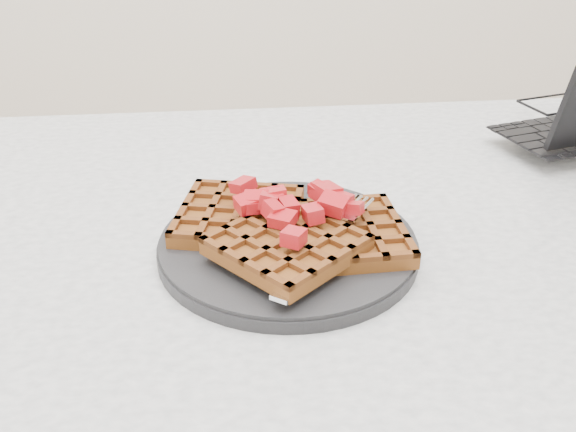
% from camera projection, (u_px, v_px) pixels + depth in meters
% --- Properties ---
extents(table, '(1.20, 0.80, 0.75)m').
position_uv_depth(table, '(404.00, 327.00, 0.70)').
color(table, silver).
rests_on(table, ground).
extents(plate, '(0.25, 0.25, 0.02)m').
position_uv_depth(plate, '(288.00, 245.00, 0.62)').
color(plate, black).
rests_on(plate, table).
extents(waffles, '(0.23, 0.22, 0.03)m').
position_uv_depth(waffles, '(289.00, 230.00, 0.61)').
color(waffles, brown).
rests_on(waffles, plate).
extents(strawberry_pile, '(0.15, 0.15, 0.02)m').
position_uv_depth(strawberry_pile, '(288.00, 203.00, 0.60)').
color(strawberry_pile, maroon).
rests_on(strawberry_pile, waffles).
extents(fork, '(0.12, 0.16, 0.02)m').
position_uv_depth(fork, '(332.00, 249.00, 0.58)').
color(fork, silver).
rests_on(fork, plate).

